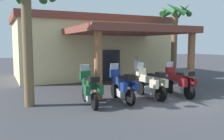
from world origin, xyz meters
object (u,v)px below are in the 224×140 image
at_px(pedestrian, 136,68).
at_px(palm_tree_near_portico, 174,25).
at_px(motorcycle_green, 90,88).
at_px(palm_tree_roadside, 26,8).
at_px(motorcycle_blue, 122,86).
at_px(motorcycle_cream, 151,83).
at_px(motel_building, 92,47).
at_px(motorcycle_maroon, 179,82).

relative_size(pedestrian, palm_tree_near_portico, 0.34).
distance_m(motorcycle_green, palm_tree_roadside, 4.01).
xyz_separation_m(motorcycle_blue, motorcycle_cream, (1.50, 0.06, 0.00)).
xyz_separation_m(palm_tree_roadside, palm_tree_near_portico, (9.88, 3.15, -0.09)).
bearing_deg(motel_building, motorcycle_cream, -92.47).
bearing_deg(palm_tree_near_portico, motorcycle_maroon, -126.19).
height_order(motorcycle_blue, pedestrian, pedestrian).
bearing_deg(motel_building, motorcycle_green, -110.94).
bearing_deg(motorcycle_cream, palm_tree_near_portico, -51.50).
relative_size(motorcycle_green, palm_tree_near_portico, 0.42).
distance_m(motel_building, motorcycle_maroon, 9.18).
bearing_deg(pedestrian, motorcycle_cream, 116.37).
distance_m(motorcycle_maroon, palm_tree_roadside, 7.55).
relative_size(motorcycle_blue, motorcycle_cream, 1.00).
bearing_deg(pedestrian, motorcycle_blue, 98.67).
xyz_separation_m(motel_building, motorcycle_blue, (-1.94, -8.81, -1.60)).
bearing_deg(motorcycle_blue, palm_tree_roadside, 77.81).
xyz_separation_m(motorcycle_green, motorcycle_cream, (3.00, 0.06, 0.00)).
distance_m(motorcycle_cream, palm_tree_near_portico, 6.86).
bearing_deg(motorcycle_cream, motorcycle_green, 88.54).
height_order(motorcycle_green, motorcycle_maroon, same).
xyz_separation_m(motorcycle_green, pedestrian, (4.34, 3.55, 0.34)).
xyz_separation_m(motel_building, motorcycle_green, (-3.45, -8.81, -1.60)).
xyz_separation_m(motorcycle_maroon, palm_tree_near_portico, (3.12, 4.26, 3.09)).
height_order(motorcycle_maroon, palm_tree_near_portico, palm_tree_near_portico).
height_order(motel_building, palm_tree_roadside, palm_tree_roadside).
xyz_separation_m(motorcycle_cream, palm_tree_near_portico, (4.62, 4.03, 3.09)).
relative_size(motel_building, motorcycle_maroon, 5.46).
distance_m(motel_building, motorcycle_green, 9.59).
bearing_deg(pedestrian, motorcycle_maroon, 139.85).
bearing_deg(palm_tree_near_portico, motorcycle_green, -151.77).
relative_size(motorcycle_cream, palm_tree_roadside, 0.41).
relative_size(motorcycle_blue, palm_tree_roadside, 0.41).
bearing_deg(motel_building, pedestrian, -79.95).
height_order(pedestrian, palm_tree_near_portico, palm_tree_near_portico).
distance_m(motorcycle_blue, palm_tree_near_portico, 7.98).
distance_m(motorcycle_green, palm_tree_near_portico, 9.19).
distance_m(pedestrian, palm_tree_near_portico, 4.32).
bearing_deg(motorcycle_blue, motorcycle_green, 91.89).
distance_m(motorcycle_green, motorcycle_blue, 1.50).
xyz_separation_m(motel_building, motorcycle_cream, (-0.44, -8.75, -1.60)).
height_order(motel_building, motorcycle_cream, motel_building).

